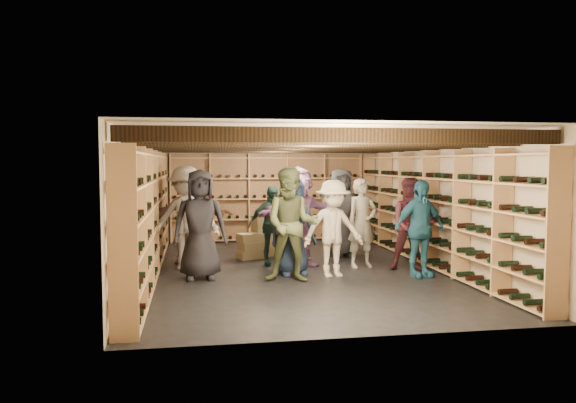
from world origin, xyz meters
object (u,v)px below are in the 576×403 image
(person_8, at_px, (412,224))
(crate_stack_left, at_px, (265,236))
(person_9, at_px, (186,218))
(crate_stack_right, at_px, (251,246))
(person_2, at_px, (292,225))
(person_0, at_px, (200,224))
(person_12, at_px, (341,212))
(person_10, at_px, (272,225))
(crate_loose, at_px, (298,242))
(person_6, at_px, (292,227))
(person_5, at_px, (190,217))
(person_3, at_px, (333,229))
(person_11, at_px, (299,217))
(person_7, at_px, (362,223))
(person_4, at_px, (420,229))

(person_8, bearing_deg, crate_stack_left, 153.85)
(person_8, xyz_separation_m, person_9, (-4.00, 0.82, 0.10))
(crate_stack_right, distance_m, person_2, 2.42)
(person_0, distance_m, person_12, 3.44)
(person_10, bearing_deg, person_0, -144.49)
(crate_loose, distance_m, person_6, 3.55)
(crate_stack_left, distance_m, crate_stack_right, 0.47)
(crate_stack_left, distance_m, person_12, 1.65)
(crate_stack_left, height_order, person_5, person_5)
(person_3, bearing_deg, person_12, 63.89)
(person_11, bearing_deg, person_0, -167.86)
(crate_stack_right, bearing_deg, person_8, -32.45)
(person_3, xyz_separation_m, person_7, (0.74, 0.74, -0.00))
(person_0, xyz_separation_m, person_6, (1.57, 0.09, -0.08))
(person_7, xyz_separation_m, person_10, (-1.62, 0.53, -0.07))
(person_0, distance_m, person_9, 0.96)
(person_7, bearing_deg, person_6, -174.38)
(crate_stack_left, distance_m, person_4, 3.47)
(crate_stack_right, height_order, person_4, person_4)
(crate_stack_left, xyz_separation_m, person_4, (2.30, -2.57, 0.40))
(person_11, bearing_deg, crate_stack_right, 116.16)
(person_7, height_order, person_12, person_12)
(person_2, distance_m, person_6, 0.56)
(crate_stack_right, bearing_deg, person_11, -51.40)
(crate_stack_right, relative_size, person_9, 0.31)
(crate_loose, xyz_separation_m, person_6, (-0.74, -3.39, 0.75))
(person_11, bearing_deg, person_7, -25.59)
(crate_stack_left, height_order, crate_stack_right, crate_stack_left)
(person_7, height_order, person_8, person_8)
(person_8, height_order, person_12, person_12)
(person_6, bearing_deg, person_0, 171.70)
(person_4, bearing_deg, person_3, 157.47)
(person_2, height_order, person_9, person_9)
(crate_loose, bearing_deg, person_11, -100.27)
(crate_stack_left, height_order, person_12, person_12)
(crate_loose, xyz_separation_m, person_4, (1.36, -3.92, 0.74))
(crate_stack_right, bearing_deg, person_3, -59.34)
(person_9, bearing_deg, person_11, 2.09)
(person_3, xyz_separation_m, person_4, (1.44, -0.26, 0.00))
(person_10, height_order, person_12, person_12)
(person_4, relative_size, person_11, 0.88)
(person_2, height_order, person_12, person_2)
(crate_stack_left, relative_size, crate_stack_right, 1.45)
(person_8, bearing_deg, crate_loose, 127.24)
(person_9, xyz_separation_m, person_10, (1.60, 0.18, -0.18))
(person_5, relative_size, person_7, 1.07)
(crate_stack_left, height_order, person_8, person_8)
(person_3, height_order, person_7, same)
(crate_loose, bearing_deg, crate_stack_left, -124.96)
(crate_stack_left, bearing_deg, person_12, -10.82)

